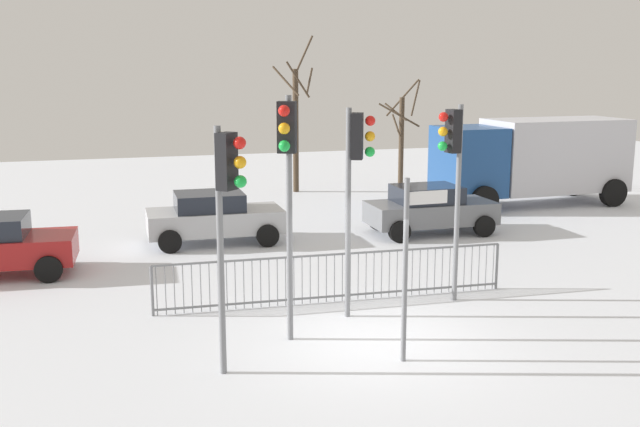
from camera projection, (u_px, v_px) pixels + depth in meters
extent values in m
plane|color=white|center=(376.00, 342.00, 13.78)|extent=(60.00, 60.00, 0.00)
cylinder|color=slate|center=(289.00, 221.00, 13.50)|extent=(0.11, 0.11, 4.50)
cube|color=black|center=(287.00, 127.00, 13.01)|extent=(0.38, 0.33, 0.90)
sphere|color=red|center=(284.00, 111.00, 12.71)|extent=(0.20, 0.20, 0.20)
sphere|color=orange|center=(284.00, 128.00, 12.77)|extent=(0.20, 0.20, 0.20)
sphere|color=green|center=(284.00, 146.00, 12.82)|extent=(0.20, 0.20, 0.20)
cylinder|color=slate|center=(348.00, 215.00, 14.80)|extent=(0.11, 0.11, 4.22)
cube|color=black|center=(357.00, 136.00, 14.47)|extent=(0.33, 0.38, 0.90)
sphere|color=red|center=(370.00, 121.00, 14.38)|extent=(0.20, 0.20, 0.20)
sphere|color=orange|center=(370.00, 136.00, 14.44)|extent=(0.20, 0.20, 0.20)
sphere|color=green|center=(370.00, 152.00, 14.50)|extent=(0.20, 0.20, 0.20)
cylinder|color=slate|center=(457.00, 205.00, 15.85)|extent=(0.11, 0.11, 4.22)
cube|color=black|center=(453.00, 131.00, 15.49)|extent=(0.25, 0.34, 0.90)
sphere|color=red|center=(443.00, 117.00, 15.33)|extent=(0.20, 0.20, 0.20)
sphere|color=orange|center=(443.00, 132.00, 15.39)|extent=(0.20, 0.20, 0.20)
sphere|color=green|center=(443.00, 146.00, 15.45)|extent=(0.20, 0.20, 0.20)
cylinder|color=slate|center=(220.00, 253.00, 12.01)|extent=(0.11, 0.11, 4.10)
cube|color=black|center=(227.00, 161.00, 11.64)|extent=(0.38, 0.38, 0.90)
sphere|color=red|center=(240.00, 143.00, 11.47)|extent=(0.20, 0.20, 0.20)
sphere|color=orange|center=(240.00, 162.00, 11.53)|extent=(0.20, 0.20, 0.20)
sphere|color=green|center=(240.00, 182.00, 11.59)|extent=(0.20, 0.20, 0.20)
cylinder|color=slate|center=(405.00, 271.00, 12.61)|extent=(0.09, 0.09, 3.19)
cube|color=white|center=(428.00, 198.00, 12.49)|extent=(0.70, 0.05, 0.22)
cube|color=slate|center=(334.00, 254.00, 15.95)|extent=(7.66, 0.32, 0.04)
cube|color=slate|center=(334.00, 296.00, 16.13)|extent=(7.66, 0.32, 0.04)
cylinder|color=slate|center=(157.00, 291.00, 15.15)|extent=(0.02, 0.02, 1.05)
cylinder|color=slate|center=(165.00, 290.00, 15.19)|extent=(0.02, 0.02, 1.05)
cylinder|color=slate|center=(174.00, 290.00, 15.23)|extent=(0.02, 0.02, 1.05)
cylinder|color=slate|center=(183.00, 289.00, 15.28)|extent=(0.02, 0.02, 1.05)
cylinder|color=slate|center=(192.00, 288.00, 15.32)|extent=(0.02, 0.02, 1.05)
cylinder|color=slate|center=(201.00, 288.00, 15.36)|extent=(0.02, 0.02, 1.05)
cylinder|color=slate|center=(209.00, 287.00, 15.41)|extent=(0.02, 0.02, 1.05)
cylinder|color=slate|center=(218.00, 286.00, 15.45)|extent=(0.02, 0.02, 1.05)
cylinder|color=slate|center=(227.00, 286.00, 15.49)|extent=(0.02, 0.02, 1.05)
cylinder|color=slate|center=(235.00, 285.00, 15.54)|extent=(0.02, 0.02, 1.05)
cylinder|color=slate|center=(244.00, 285.00, 15.58)|extent=(0.02, 0.02, 1.05)
cylinder|color=slate|center=(252.00, 284.00, 15.62)|extent=(0.02, 0.02, 1.05)
cylinder|color=slate|center=(261.00, 283.00, 15.67)|extent=(0.02, 0.02, 1.05)
cylinder|color=slate|center=(269.00, 283.00, 15.71)|extent=(0.02, 0.02, 1.05)
cylinder|color=slate|center=(277.00, 282.00, 15.75)|extent=(0.02, 0.02, 1.05)
cylinder|color=slate|center=(286.00, 282.00, 15.79)|extent=(0.02, 0.02, 1.05)
cylinder|color=slate|center=(294.00, 281.00, 15.84)|extent=(0.02, 0.02, 1.05)
cylinder|color=slate|center=(302.00, 280.00, 15.88)|extent=(0.02, 0.02, 1.05)
cylinder|color=slate|center=(310.00, 280.00, 15.92)|extent=(0.02, 0.02, 1.05)
cylinder|color=slate|center=(318.00, 279.00, 15.97)|extent=(0.02, 0.02, 1.05)
cylinder|color=slate|center=(326.00, 279.00, 16.01)|extent=(0.02, 0.02, 1.05)
cylinder|color=slate|center=(334.00, 278.00, 16.05)|extent=(0.02, 0.02, 1.05)
cylinder|color=slate|center=(342.00, 277.00, 16.10)|extent=(0.02, 0.02, 1.05)
cylinder|color=slate|center=(350.00, 277.00, 16.14)|extent=(0.02, 0.02, 1.05)
cylinder|color=slate|center=(358.00, 276.00, 16.18)|extent=(0.02, 0.02, 1.05)
cylinder|color=slate|center=(366.00, 276.00, 16.23)|extent=(0.02, 0.02, 1.05)
cylinder|color=slate|center=(374.00, 275.00, 16.27)|extent=(0.02, 0.02, 1.05)
cylinder|color=slate|center=(382.00, 275.00, 16.31)|extent=(0.02, 0.02, 1.05)
cylinder|color=slate|center=(389.00, 274.00, 16.36)|extent=(0.02, 0.02, 1.05)
cylinder|color=slate|center=(397.00, 274.00, 16.40)|extent=(0.02, 0.02, 1.05)
cylinder|color=slate|center=(405.00, 273.00, 16.44)|extent=(0.02, 0.02, 1.05)
cylinder|color=slate|center=(412.00, 272.00, 16.49)|extent=(0.02, 0.02, 1.05)
cylinder|color=slate|center=(420.00, 272.00, 16.53)|extent=(0.02, 0.02, 1.05)
cylinder|color=slate|center=(427.00, 271.00, 16.57)|extent=(0.02, 0.02, 1.05)
cylinder|color=slate|center=(435.00, 271.00, 16.62)|extent=(0.02, 0.02, 1.05)
cylinder|color=slate|center=(442.00, 270.00, 16.66)|extent=(0.02, 0.02, 1.05)
cylinder|color=slate|center=(450.00, 270.00, 16.70)|extent=(0.02, 0.02, 1.05)
cylinder|color=slate|center=(457.00, 269.00, 16.75)|extent=(0.02, 0.02, 1.05)
cylinder|color=slate|center=(464.00, 269.00, 16.79)|extent=(0.02, 0.02, 1.05)
cylinder|color=slate|center=(472.00, 268.00, 16.83)|extent=(0.02, 0.02, 1.05)
cylinder|color=slate|center=(479.00, 268.00, 16.88)|extent=(0.02, 0.02, 1.05)
cylinder|color=slate|center=(486.00, 267.00, 16.92)|extent=(0.02, 0.02, 1.05)
cylinder|color=slate|center=(493.00, 267.00, 16.96)|extent=(0.02, 0.02, 1.05)
cylinder|color=slate|center=(152.00, 291.00, 15.12)|extent=(0.06, 0.06, 1.05)
cylinder|color=slate|center=(497.00, 266.00, 16.98)|extent=(0.06, 0.06, 1.05)
cube|color=slate|center=(431.00, 212.00, 22.57)|extent=(3.81, 1.72, 0.65)
cube|color=#1E232D|center=(427.00, 195.00, 22.42)|extent=(1.91, 1.51, 0.55)
cylinder|color=black|center=(458.00, 215.00, 23.80)|extent=(0.64, 0.22, 0.64)
cylinder|color=black|center=(484.00, 226.00, 22.20)|extent=(0.64, 0.22, 0.64)
cylinder|color=black|center=(379.00, 220.00, 23.06)|extent=(0.64, 0.22, 0.64)
cylinder|color=black|center=(400.00, 232.00, 21.46)|extent=(0.64, 0.22, 0.64)
cube|color=#B2B5BA|center=(215.00, 221.00, 21.36)|extent=(3.83, 1.76, 0.65)
cube|color=#1E232D|center=(209.00, 202.00, 21.22)|extent=(1.92, 1.53, 0.55)
cylinder|color=black|center=(256.00, 223.00, 22.58)|extent=(0.64, 0.23, 0.64)
cylinder|color=black|center=(268.00, 235.00, 20.98)|extent=(0.64, 0.23, 0.64)
cylinder|color=black|center=(165.00, 228.00, 21.88)|extent=(0.64, 0.23, 0.64)
cylinder|color=black|center=(170.00, 241.00, 20.27)|extent=(0.64, 0.23, 0.64)
cylinder|color=black|center=(57.00, 252.00, 19.16)|extent=(0.65, 0.26, 0.64)
cylinder|color=black|center=(49.00, 269.00, 17.53)|extent=(0.65, 0.26, 0.64)
cube|color=silver|center=(555.00, 155.00, 27.31)|extent=(5.05, 2.50, 2.60)
cube|color=navy|center=(468.00, 161.00, 26.28)|extent=(2.05, 2.34, 2.40)
cylinder|color=black|center=(484.00, 200.00, 25.39)|extent=(1.01, 0.32, 1.00)
cylinder|color=black|center=(451.00, 189.00, 27.63)|extent=(1.01, 0.32, 1.00)
cylinder|color=black|center=(613.00, 193.00, 26.95)|extent=(1.01, 0.32, 1.00)
cylinder|color=black|center=(572.00, 183.00, 29.19)|extent=(1.01, 0.32, 1.00)
cylinder|color=#473828|center=(296.00, 131.00, 29.69)|extent=(0.23, 0.23, 4.87)
cylinder|color=#473828|center=(298.00, 80.00, 28.87)|extent=(0.96, 0.11, 1.41)
cylinder|color=#473828|center=(309.00, 82.00, 29.42)|extent=(0.18, 1.17, 1.09)
cylinder|color=#473828|center=(303.00, 58.00, 29.52)|extent=(0.70, 0.85, 1.73)
cylinder|color=#473828|center=(286.00, 81.00, 28.81)|extent=(0.85, 1.07, 1.14)
cylinder|color=#473828|center=(401.00, 143.00, 30.65)|extent=(0.21, 0.21, 3.73)
cylinder|color=#473828|center=(399.00, 115.00, 29.64)|extent=(1.47, 0.89, 0.94)
cylinder|color=#473828|center=(403.00, 98.00, 30.93)|extent=(1.27, 0.63, 1.55)
cylinder|color=#473828|center=(396.00, 112.00, 30.00)|extent=(0.69, 0.86, 0.70)
cylinder|color=#473828|center=(416.00, 98.00, 30.37)|extent=(0.24, 1.17, 1.50)
cylinder|color=#473828|center=(396.00, 126.00, 30.37)|extent=(0.23, 0.59, 0.91)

